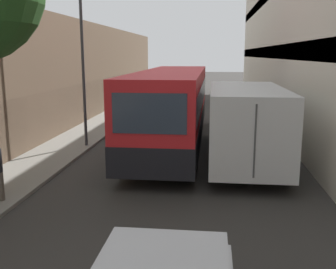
{
  "coord_description": "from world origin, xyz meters",
  "views": [
    {
      "loc": [
        1.14,
        1.9,
        3.82
      ],
      "look_at": [
        -0.09,
        12.66,
        1.6
      ],
      "focal_mm": 42.0,
      "sensor_mm": 36.0,
      "label": 1
    }
  ],
  "objects_px": {
    "box_truck": "(244,120)",
    "panel_van": "(177,90)",
    "bus": "(172,107)",
    "street_lamp": "(81,8)"
  },
  "relations": [
    {
      "from": "bus",
      "to": "box_truck",
      "type": "relative_size",
      "value": 1.44
    },
    {
      "from": "bus",
      "to": "box_truck",
      "type": "height_order",
      "value": "bus"
    },
    {
      "from": "box_truck",
      "to": "panel_van",
      "type": "relative_size",
      "value": 1.76
    },
    {
      "from": "panel_van",
      "to": "bus",
      "type": "bearing_deg",
      "value": -85.61
    },
    {
      "from": "street_lamp",
      "to": "panel_van",
      "type": "bearing_deg",
      "value": 80.23
    },
    {
      "from": "panel_van",
      "to": "box_truck",
      "type": "bearing_deg",
      "value": -76.17
    },
    {
      "from": "bus",
      "to": "street_lamp",
      "type": "height_order",
      "value": "street_lamp"
    },
    {
      "from": "box_truck",
      "to": "bus",
      "type": "bearing_deg",
      "value": 144.63
    },
    {
      "from": "bus",
      "to": "panel_van",
      "type": "height_order",
      "value": "bus"
    },
    {
      "from": "box_truck",
      "to": "panel_van",
      "type": "xyz_separation_m",
      "value": [
        -3.83,
        15.56,
        -0.34
      ]
    }
  ]
}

